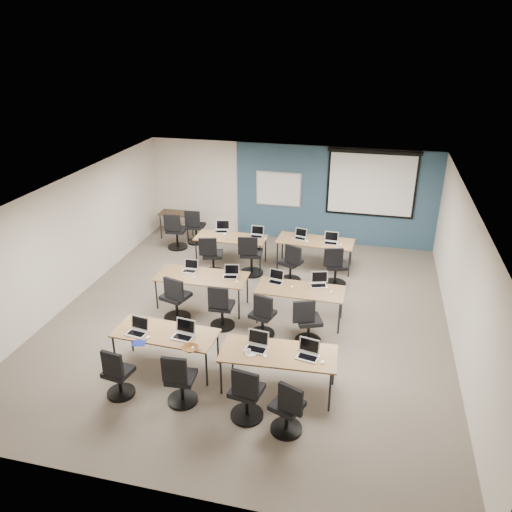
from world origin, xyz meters
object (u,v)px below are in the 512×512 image
(task_chair_1, at_px, (180,383))
(spare_chair_b, at_px, (176,234))
(laptop_2, at_px, (257,344))
(task_chair_11, at_px, (335,269))
(task_chair_2, at_px, (246,397))
(laptop_7, at_px, (319,282))
(laptop_1, at_px, (184,333))
(task_chair_8, at_px, (212,258))
(task_chair_4, at_px, (176,302))
(projector_screen, at_px, (372,180))
(task_chair_5, at_px, (221,310))
(training_table_mid_right, at_px, (300,291))
(laptop_0, at_px, (138,329))
(laptop_11, at_px, (331,240))
(task_chair_0, at_px, (118,377))
(training_table_front_left, at_px, (166,335))
(task_chair_9, at_px, (251,258))
(spare_chair_a, at_px, (195,229))
(training_table_mid_left, at_px, (202,277))
(training_table_front_right, at_px, (278,355))
(laptop_10, at_px, (300,236))
(training_table_back_right, at_px, (315,242))
(task_chair_10, at_px, (291,266))
(laptop_9, at_px, (257,234))
(utility_table, at_px, (176,216))
(task_chair_3, at_px, (288,412))
(laptop_8, at_px, (222,229))
(training_table_back_left, at_px, (231,239))
(whiteboard, at_px, (279,189))
(laptop_3, at_px, (308,352))
(task_chair_7, at_px, (307,325))
(laptop_6, at_px, (276,279))
(laptop_4, at_px, (190,268))
(laptop_5, at_px, (231,274))

(task_chair_1, xyz_separation_m, spare_chair_b, (-2.42, 5.86, 0.02))
(laptop_2, distance_m, task_chair_11, 4.04)
(task_chair_2, relative_size, laptop_7, 2.90)
(spare_chair_b, bearing_deg, laptop_1, -71.82)
(task_chair_8, bearing_deg, task_chair_4, -105.18)
(task_chair_8, relative_size, task_chair_11, 1.00)
(projector_screen, relative_size, task_chair_5, 2.44)
(training_table_mid_right, xyz_separation_m, laptop_2, (-0.38, -2.19, 0.11))
(laptop_0, xyz_separation_m, laptop_11, (2.83, 4.77, 0.00))
(task_chair_4, distance_m, task_chair_8, 2.22)
(task_chair_0, bearing_deg, task_chair_8, 97.98)
(training_table_front_left, xyz_separation_m, task_chair_9, (0.53, 3.94, -0.25))
(spare_chair_a, bearing_deg, training_table_mid_left, -71.31)
(laptop_7, bearing_deg, training_table_front_right, -114.75)
(laptop_10, bearing_deg, training_table_mid_right, -68.07)
(training_table_back_right, height_order, spare_chair_b, spare_chair_b)
(training_table_front_left, xyz_separation_m, training_table_front_right, (2.01, -0.12, 0.00))
(task_chair_8, xyz_separation_m, task_chair_10, (1.95, 0.03, -0.01))
(task_chair_1, height_order, task_chair_9, task_chair_9)
(task_chair_10, bearing_deg, task_chair_8, -155.55)
(projector_screen, bearing_deg, task_chair_0, -116.54)
(training_table_front_right, distance_m, spare_chair_a, 6.62)
(laptop_9, bearing_deg, task_chair_9, -87.17)
(task_chair_10, xyz_separation_m, utility_table, (-3.69, 2.02, 0.25))
(projector_screen, xyz_separation_m, laptop_11, (-0.83, -1.77, -1.09))
(task_chair_3, bearing_deg, laptop_8, 137.98)
(training_table_mid_right, distance_m, training_table_back_left, 3.16)
(whiteboard, relative_size, task_chair_8, 1.27)
(training_table_front_right, relative_size, spare_chair_a, 1.88)
(laptop_8, bearing_deg, laptop_3, -71.89)
(task_chair_1, relative_size, task_chair_5, 0.99)
(task_chair_1, relative_size, task_chair_7, 0.99)
(laptop_0, bearing_deg, task_chair_0, -82.41)
(laptop_1, xyz_separation_m, task_chair_4, (-0.80, 1.55, -0.37))
(laptop_6, bearing_deg, whiteboard, 111.61)
(training_table_mid_left, relative_size, task_chair_3, 2.01)
(task_chair_7, bearing_deg, laptop_1, -166.95)
(task_chair_1, distance_m, laptop_2, 1.37)
(spare_chair_a, bearing_deg, training_table_back_right, -16.49)
(laptop_2, relative_size, spare_chair_a, 0.36)
(training_table_mid_right, relative_size, laptop_10, 5.82)
(task_chair_0, distance_m, task_chair_3, 2.81)
(training_table_back_right, distance_m, task_chair_9, 1.67)
(training_table_back_right, xyz_separation_m, laptop_4, (-2.41, -2.33, 0.10))
(training_table_back_right, relative_size, laptop_6, 6.02)
(projector_screen, distance_m, training_table_back_right, 2.42)
(training_table_mid_right, relative_size, laptop_4, 5.81)
(laptop_5, bearing_deg, task_chair_7, -41.52)
(projector_screen, bearing_deg, training_table_front_right, -100.23)
(task_chair_8, bearing_deg, training_table_back_left, 53.80)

